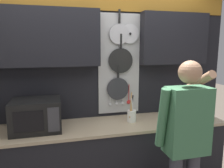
# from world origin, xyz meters

# --- Properties ---
(base_cabinet_counter) EXTENTS (2.56, 0.60, 0.91)m
(base_cabinet_counter) POSITION_xyz_m (0.00, -0.00, 0.45)
(base_cabinet_counter) COLOR black
(base_cabinet_counter) RESTS_ON ground_plane
(back_wall_unit) EXTENTS (3.13, 0.20, 2.38)m
(back_wall_unit) POSITION_xyz_m (-0.01, 0.26, 1.48)
(back_wall_unit) COLOR black
(back_wall_unit) RESTS_ON ground_plane
(microwave) EXTENTS (0.49, 0.39, 0.32)m
(microwave) POSITION_xyz_m (-0.79, 0.01, 1.07)
(microwave) COLOR black
(microwave) RESTS_ON base_cabinet_counter
(knife_block) EXTENTS (0.11, 0.15, 0.27)m
(knife_block) POSITION_xyz_m (1.12, 0.01, 1.01)
(knife_block) COLOR brown
(knife_block) RESTS_ON base_cabinet_counter
(utensil_crock) EXTENTS (0.10, 0.10, 0.34)m
(utensil_crock) POSITION_xyz_m (0.23, 0.01, 0.99)
(utensil_crock) COLOR white
(utensil_crock) RESTS_ON base_cabinet_counter
(person) EXTENTS (0.54, 0.60, 1.64)m
(person) POSITION_xyz_m (0.53, -0.61, 0.98)
(person) COLOR #383842
(person) RESTS_ON ground_plane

